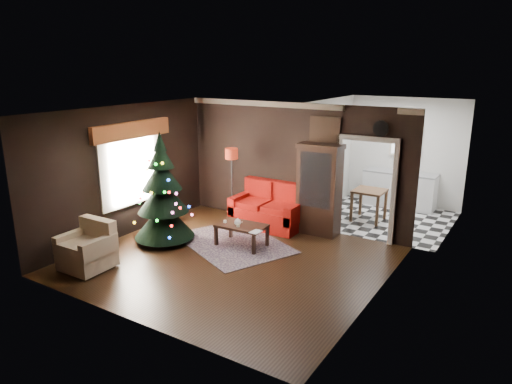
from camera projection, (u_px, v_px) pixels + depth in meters
The scene contains 26 objects.
floor at pixel (231, 261), 8.84m from camera, with size 5.50×5.50×0.00m, color black.
ceiling at pixel (228, 112), 8.09m from camera, with size 5.50×5.50×0.00m, color white.
wall_back at pixel (294, 165), 10.51m from camera, with size 5.50×5.50×0.00m, color black.
wall_front at pixel (125, 230), 6.43m from camera, with size 5.50×5.50×0.00m, color black.
wall_left at pixel (124, 172), 9.88m from camera, with size 5.50×5.50×0.00m, color black.
wall_right at pixel (378, 215), 7.06m from camera, with size 5.50×5.50×0.00m, color black.
doorway at pixel (365, 191), 9.73m from camera, with size 1.10×0.10×2.10m, color beige, non-canonical shape.
left_window at pixel (132, 168), 10.01m from camera, with size 0.05×1.60×1.40m, color white.
valance at pixel (132, 130), 9.75m from camera, with size 0.12×2.10×0.35m, color #A05028.
kitchen_floor at pixel (384, 219), 11.24m from camera, with size 3.00×3.00×0.00m, color white.
kitchen_window at pixel (406, 141), 11.96m from camera, with size 0.70×0.06×0.70m, color white.
rug at pixel (233, 243), 9.72m from camera, with size 2.38×1.73×0.01m, color #3B2934.
loveseat at pixel (268, 206), 10.59m from camera, with size 1.70×0.90×1.00m, color maroon, non-canonical shape.
curio_cabinet at pixel (319, 191), 10.06m from camera, with size 0.90×0.45×1.90m, color black, non-canonical shape.
floor_lamp at pixel (232, 188), 10.83m from camera, with size 0.31×0.31×1.85m, color #242424, non-canonical shape.
christmas_tree at pixel (163, 193), 9.55m from camera, with size 1.25×1.25×2.38m, color black, non-canonical shape.
armchair at pixel (86, 245), 8.38m from camera, with size 0.83×0.83×0.85m, color beige, non-canonical shape.
coffee_table at pixel (242, 235), 9.52m from camera, with size 0.99×0.60×0.45m, color black, non-canonical shape.
teapot at pixel (238, 222), 9.39m from camera, with size 0.16×0.16×0.15m, color silver, non-canonical shape.
cup_a at pixel (238, 225), 9.33m from camera, with size 0.07×0.07×0.06m, color beige.
cup_b at pixel (225, 221), 9.57m from camera, with size 0.06×0.06×0.05m, color white.
book at pixel (252, 226), 9.05m from camera, with size 0.18×0.02×0.24m, color #886A4F.
wall_clock at pixel (381, 128), 9.21m from camera, with size 0.32×0.32×0.06m, color white.
painting at pixel (325, 130), 9.86m from camera, with size 0.62×0.05×0.52m, color #BD774F.
kitchen_counter at pixel (399, 190), 12.09m from camera, with size 1.80×0.60×0.90m, color white.
kitchen_table at pixel (369, 205), 11.04m from camera, with size 0.70×0.70×0.75m, color brown, non-canonical shape.
Camera 1 is at (4.75, -6.66, 3.63)m, focal length 32.71 mm.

